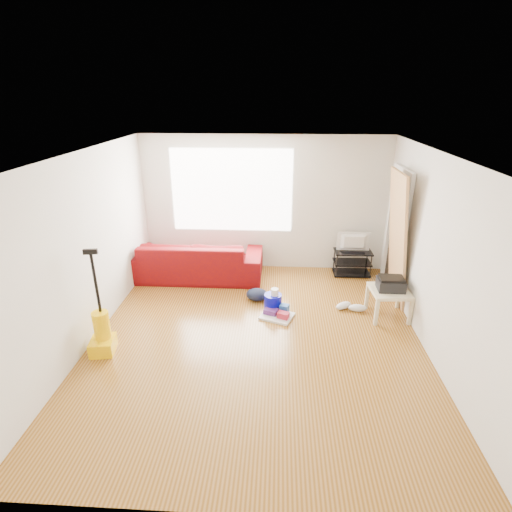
# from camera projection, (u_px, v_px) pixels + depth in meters

# --- Properties ---
(room) EXTENTS (4.51, 5.01, 2.51)m
(room) POSITION_uv_depth(u_px,v_px,m) (263.00, 251.00, 5.20)
(room) COLOR brown
(room) RESTS_ON ground
(sofa) EXTENTS (2.43, 0.95, 0.71)m
(sofa) POSITION_uv_depth(u_px,v_px,m) (196.00, 276.00, 7.40)
(sofa) COLOR #47050F
(sofa) RESTS_ON ground
(tv_stand) EXTENTS (0.68, 0.40, 0.47)m
(tv_stand) POSITION_uv_depth(u_px,v_px,m) (352.00, 262.00, 7.41)
(tv_stand) COLOR black
(tv_stand) RESTS_ON ground
(tv) EXTENTS (0.59, 0.08, 0.34)m
(tv) POSITION_uv_depth(u_px,v_px,m) (354.00, 242.00, 7.26)
(tv) COLOR black
(tv) RESTS_ON tv_stand
(side_table) EXTENTS (0.59, 0.59, 0.45)m
(side_table) POSITION_uv_depth(u_px,v_px,m) (389.00, 294.00, 5.97)
(side_table) COLOR #C4B58C
(side_table) RESTS_ON ground
(printer) EXTENTS (0.39, 0.30, 0.20)m
(printer) POSITION_uv_depth(u_px,v_px,m) (391.00, 284.00, 5.90)
(printer) COLOR black
(printer) RESTS_ON side_table
(bucket) EXTENTS (0.32, 0.32, 0.27)m
(bucket) POSITION_uv_depth(u_px,v_px,m) (273.00, 310.00, 6.27)
(bucket) COLOR #0507A5
(bucket) RESTS_ON ground
(toilet_paper) EXTENTS (0.12, 0.12, 0.11)m
(toilet_paper) POSITION_uv_depth(u_px,v_px,m) (274.00, 300.00, 6.18)
(toilet_paper) COLOR silver
(toilet_paper) RESTS_ON bucket
(cleaning_tray) EXTENTS (0.56, 0.51, 0.17)m
(cleaning_tray) POSITION_uv_depth(u_px,v_px,m) (278.00, 314.00, 6.06)
(cleaning_tray) COLOR silver
(cleaning_tray) RESTS_ON ground
(backpack) EXTENTS (0.36, 0.29, 0.19)m
(backpack) POSITION_uv_depth(u_px,v_px,m) (257.00, 300.00, 6.58)
(backpack) COLOR black
(backpack) RESTS_ON ground
(sneakers) EXTENTS (0.50, 0.26, 0.11)m
(sneakers) POSITION_uv_depth(u_px,v_px,m) (350.00, 307.00, 6.25)
(sneakers) COLOR silver
(sneakers) RESTS_ON ground
(vacuum) EXTENTS (0.35, 0.38, 1.42)m
(vacuum) POSITION_uv_depth(u_px,v_px,m) (102.00, 333.00, 5.19)
(vacuum) COLOR #F6BC00
(vacuum) RESTS_ON ground
(door_panel) EXTENTS (0.26, 0.84, 2.10)m
(door_panel) POSITION_uv_depth(u_px,v_px,m) (389.00, 298.00, 6.62)
(door_panel) COLOR tan
(door_panel) RESTS_ON ground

